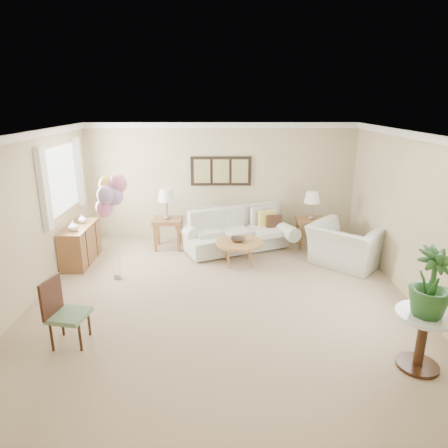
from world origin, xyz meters
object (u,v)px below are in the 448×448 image
sofa (236,233)px  armchair (346,245)px  coffee_table (239,243)px  accent_chair (63,310)px  balloon_cluster (111,193)px

sofa → armchair: sofa is taller
coffee_table → armchair: size_ratio=0.73×
accent_chair → armchair: bearing=29.9°
coffee_table → accent_chair: bearing=-132.2°
armchair → balloon_cluster: balloon_cluster is taller
sofa → accent_chair: (-2.36, -3.48, 0.13)m
accent_chair → balloon_cluster: bearing=84.4°
sofa → accent_chair: bearing=-124.1°
sofa → coffee_table: 0.85m
coffee_table → balloon_cluster: balloon_cluster is taller
sofa → coffee_table: sofa is taller
armchair → balloon_cluster: 4.43m
armchair → accent_chair: 5.11m
armchair → accent_chair: size_ratio=1.35×
coffee_table → balloon_cluster: bearing=-163.5°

